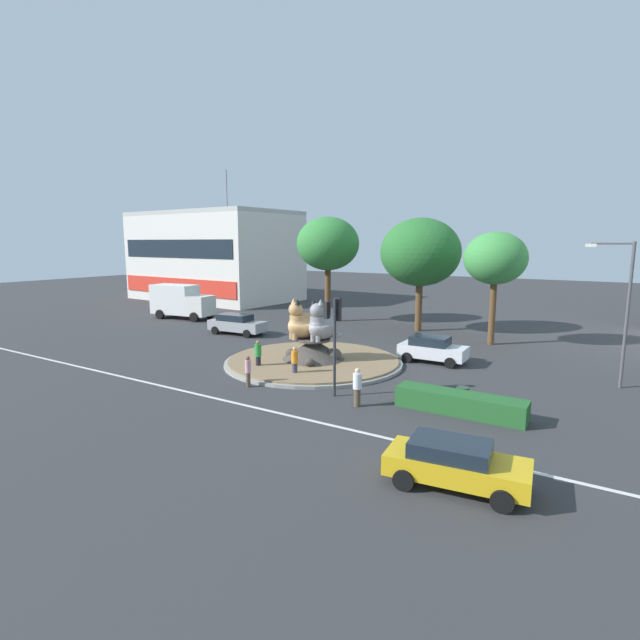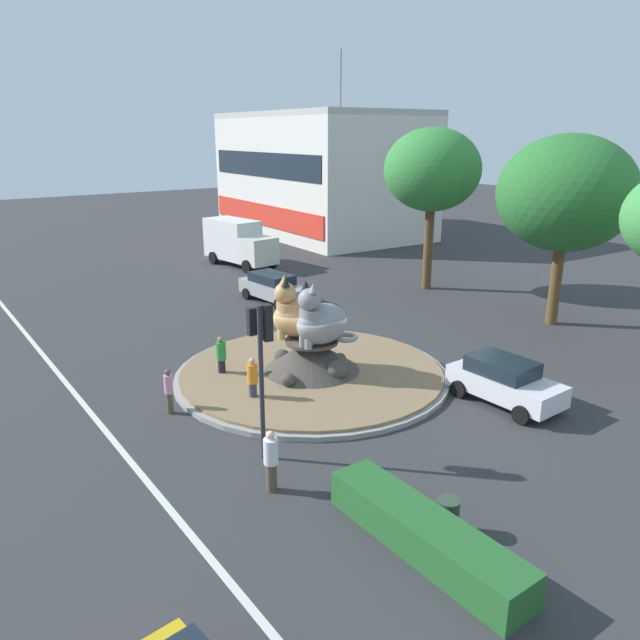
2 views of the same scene
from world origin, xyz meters
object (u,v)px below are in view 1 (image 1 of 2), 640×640
pedestrian_white_shirt (357,386)px  hatchback_near_shophouse (237,324)px  pedestrian_green_shirt (258,354)px  traffic_light_mast (334,325)px  sedan_on_far_lane (432,349)px  broadleaf_tree_behind_island (328,244)px  cat_statue_calico (303,324)px  cat_statue_grey (321,325)px  shophouse_block (214,256)px  delivery_box_truck (181,301)px  streetlight_arm (623,304)px  third_tree_left (495,259)px  second_tree_near_tower (420,252)px  parked_car_right (455,463)px  pedestrian_orange_shirt (295,361)px  litter_bin (462,397)px  pedestrian_pink_shirt (248,370)px

pedestrian_white_shirt → hatchback_near_shophouse: bearing=-114.1°
pedestrian_green_shirt → pedestrian_white_shirt: bearing=36.1°
traffic_light_mast → sedan_on_far_lane: 9.33m
pedestrian_white_shirt → broadleaf_tree_behind_island: bearing=-137.6°
cat_statue_calico → cat_statue_grey: cat_statue_grey is taller
shophouse_block → delivery_box_truck: 16.70m
cat_statue_grey → streetlight_arm: size_ratio=0.34×
delivery_box_truck → pedestrian_green_shirt: bearing=-37.1°
third_tree_left → second_tree_near_tower: bearing=159.8°
pedestrian_white_shirt → sedan_on_far_lane: (0.12, 9.59, -0.09)m
third_tree_left → parked_car_right: (3.87, -21.73, -5.37)m
traffic_light_mast → broadleaf_tree_behind_island: 22.24m
second_tree_near_tower → sedan_on_far_lane: (4.55, -9.66, -5.62)m
cat_statue_calico → traffic_light_mast: size_ratio=0.53×
broadleaf_tree_behind_island → sedan_on_far_lane: (13.42, -9.83, -6.27)m
broadleaf_tree_behind_island → pedestrian_orange_shirt: 19.94m
litter_bin → second_tree_near_tower: bearing=116.7°
cat_statue_grey → delivery_box_truck: (-20.85, 7.88, -0.74)m
parked_car_right → delivery_box_truck: 36.78m
delivery_box_truck → pedestrian_white_shirt: bearing=-33.7°
sedan_on_far_lane → shophouse_block: bearing=152.4°
cat_statue_grey → parked_car_right: 15.24m
pedestrian_pink_shirt → delivery_box_truck: 24.30m
pedestrian_pink_shirt → delivery_box_truck: delivery_box_truck is taller
pedestrian_pink_shirt → sedan_on_far_lane: (6.18, 9.93, -0.03)m
broadleaf_tree_behind_island → streetlight_arm: bearing=-23.1°
traffic_light_mast → second_tree_near_tower: (-2.74, 18.44, 3.01)m
broadleaf_tree_behind_island → pedestrian_pink_shirt: bearing=-69.9°
streetlight_arm → parked_car_right: bearing=81.4°
pedestrian_pink_shirt → parked_car_right: (11.90, -4.49, -0.11)m
pedestrian_green_shirt → pedestrian_pink_shirt: pedestrian_green_shirt is taller
pedestrian_orange_shirt → cat_statue_calico: bearing=68.5°
shophouse_block → pedestrian_orange_shirt: 38.99m
pedestrian_green_shirt → delivery_box_truck: (-18.41, 10.83, 0.79)m
cat_statue_calico → litter_bin: 11.04m
traffic_light_mast → parked_car_right: size_ratio=1.08×
shophouse_block → streetlight_arm: bearing=-18.5°
pedestrian_orange_shirt → pedestrian_green_shirt: (-2.67, 0.15, 0.01)m
traffic_light_mast → pedestrian_orange_shirt: 4.50m
second_tree_near_tower → pedestrian_white_shirt: 20.51m
hatchback_near_shophouse → third_tree_left: bearing=16.1°
third_tree_left → pedestrian_orange_shirt: 16.97m
traffic_light_mast → pedestrian_green_shirt: traffic_light_mast is taller
broadleaf_tree_behind_island → parked_car_right: broadleaf_tree_behind_island is taller
parked_car_right → cat_statue_grey: bearing=130.6°
pedestrian_white_shirt → cat_statue_grey: bearing=-127.9°
pedestrian_orange_shirt → cat_statue_grey: bearing=46.3°
pedestrian_orange_shirt → hatchback_near_shophouse: pedestrian_orange_shirt is taller
second_tree_near_tower → hatchback_near_shophouse: (-11.74, -9.12, -5.61)m
traffic_light_mast → pedestrian_pink_shirt: (-4.38, -1.15, -2.58)m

